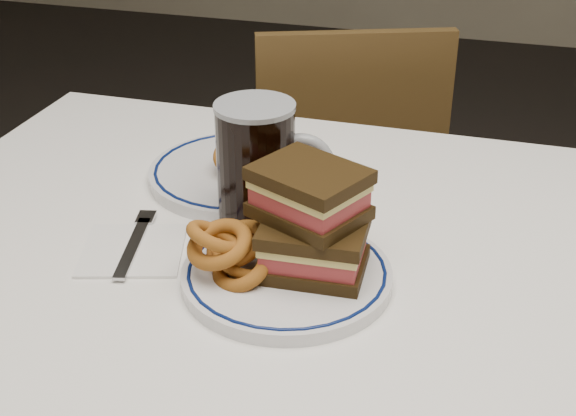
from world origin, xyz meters
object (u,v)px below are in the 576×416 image
(main_plate, at_px, (287,275))
(far_plate, at_px, (242,173))
(beer_mug, at_px, (259,165))
(chair_far, at_px, (342,186))
(reuben_sandwich, at_px, (312,220))

(main_plate, xyz_separation_m, far_plate, (-0.14, 0.23, 0.00))
(beer_mug, xyz_separation_m, far_plate, (-0.07, 0.12, -0.07))
(chair_far, height_order, main_plate, chair_far)
(reuben_sandwich, height_order, far_plate, reuben_sandwich)
(chair_far, relative_size, main_plate, 3.45)
(reuben_sandwich, relative_size, far_plate, 0.55)
(chair_far, distance_m, main_plate, 0.88)
(main_plate, height_order, beer_mug, beer_mug)
(beer_mug, height_order, far_plate, beer_mug)
(chair_far, xyz_separation_m, far_plate, (-0.02, -0.59, 0.31))
(beer_mug, distance_m, far_plate, 0.15)
(chair_far, distance_m, far_plate, 0.66)
(chair_far, distance_m, reuben_sandwich, 0.90)
(reuben_sandwich, distance_m, beer_mug, 0.14)
(reuben_sandwich, xyz_separation_m, far_plate, (-0.16, 0.22, -0.07))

